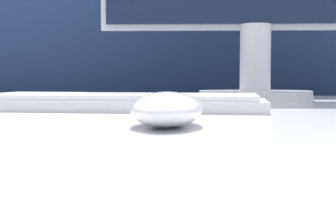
% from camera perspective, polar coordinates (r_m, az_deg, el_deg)
% --- Properties ---
extents(partition_panel, '(5.00, 0.03, 1.49)m').
position_cam_1_polar(partition_panel, '(1.36, 3.96, 3.13)').
color(partition_panel, navy).
rests_on(partition_panel, ground_plane).
extents(computer_mouse_near, '(0.08, 0.13, 0.04)m').
position_cam_1_polar(computer_mouse_near, '(0.47, -0.17, -0.50)').
color(computer_mouse_near, white).
rests_on(computer_mouse_near, desk).
extents(keyboard, '(0.44, 0.19, 0.02)m').
position_cam_1_polar(keyboard, '(0.71, -5.61, 0.37)').
color(keyboard, silver).
rests_on(keyboard, desk).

